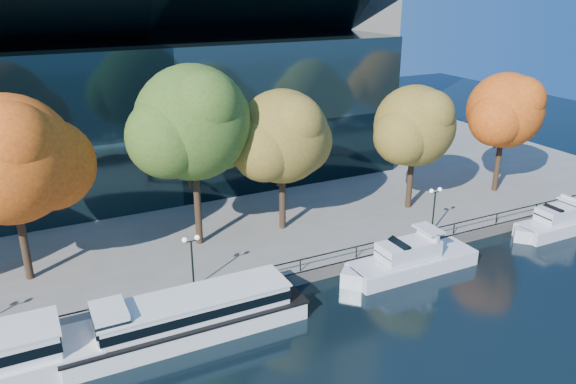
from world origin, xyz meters
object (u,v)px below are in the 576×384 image
tree_4 (416,128)px  tree_5 (506,112)px  tree_2 (195,125)px  lamp_2 (435,200)px  lamp_1 (192,250)px  tour_boat (181,317)px  cruiser_near (408,260)px  tree_1 (12,162)px  cruiser_far (557,223)px  tree_3 (284,138)px

tree_4 → tree_5: bearing=-1.6°
tree_2 → lamp_2: 21.14m
tree_5 → lamp_1: (-34.46, -5.19, -5.33)m
tour_boat → cruiser_near: size_ratio=1.45×
tree_1 → tree_4: (33.66, -1.17, -1.09)m
tour_boat → tree_2: tree_2 is taller
tree_1 → tree_5: 44.70m
tour_boat → cruiser_far: size_ratio=1.77×
tree_1 → tree_3: tree_1 is taller
cruiser_far → tree_3: size_ratio=0.80×
tree_4 → tree_5: 11.02m
tree_5 → lamp_1: size_ratio=3.03×
tree_4 → lamp_1: size_ratio=2.93×
tree_2 → tree_5: tree_2 is taller
tree_2 → tree_3: bearing=-2.2°
cruiser_near → tree_1: bearing=158.9°
cruiser_far → tree_2: (-30.11, 10.40, 10.07)m
tree_1 → tree_3: bearing=-0.4°
cruiser_near → tree_1: 29.73m
cruiser_far → tree_5: 12.17m
tree_1 → lamp_2: size_ratio=3.39×
tree_2 → lamp_2: bearing=-20.0°
tree_3 → tree_5: tree_3 is taller
tour_boat → lamp_1: 5.10m
tree_2 → lamp_1: bearing=-112.9°
tree_3 → lamp_1: size_ratio=3.06×
tree_4 → lamp_1: bearing=-166.8°
cruiser_near → lamp_2: bearing=33.7°
cruiser_far → lamp_1: bearing=173.8°
tree_2 → tree_5: 31.68m
cruiser_near → tree_3: (-5.85, 10.05, 8.11)m
cruiser_near → lamp_1: lamp_1 is taller
tree_3 → lamp_1: 13.33m
tree_1 → lamp_1: size_ratio=3.39×
tree_1 → tree_4: 33.70m
tree_2 → tree_5: size_ratio=1.21×
tree_3 → lamp_2: (11.18, -6.50, -5.20)m
cruiser_far → tree_2: size_ratio=0.66×
cruiser_near → cruiser_far: cruiser_near is taller
tree_3 → lamp_2: 13.94m
cruiser_near → tree_4: tree_4 is taller
tour_boat → tree_3: bearing=39.7°
tree_2 → lamp_1: size_ratio=3.67×
cruiser_near → lamp_1: (-16.26, 3.55, 2.91)m
tree_4 → tree_5: size_ratio=0.96×
cruiser_near → lamp_2: 7.03m
tour_boat → lamp_2: 24.14m
tour_boat → tree_5: (36.55, 9.06, 7.91)m
tree_3 → cruiser_far: bearing=-24.1°
tree_3 → lamp_1: (-10.41, -6.50, -5.20)m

